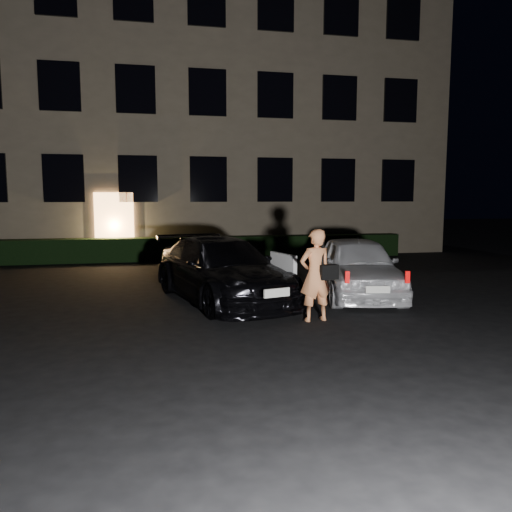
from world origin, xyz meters
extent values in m
plane|color=black|center=(0.00, 0.00, 0.00)|extent=(80.00, 80.00, 0.00)
cube|color=#736652|center=(0.00, 15.00, 6.00)|extent=(20.00, 8.00, 12.00)
cube|color=#FFAC5F|center=(-3.50, 10.94, 1.25)|extent=(1.40, 0.10, 2.50)
cube|color=black|center=(-5.20, 10.94, 3.00)|extent=(1.40, 0.10, 1.70)
cube|color=black|center=(-2.60, 10.94, 3.00)|extent=(1.40, 0.10, 1.70)
cube|color=black|center=(0.00, 10.94, 3.00)|extent=(1.40, 0.10, 1.70)
cube|color=black|center=(2.60, 10.94, 3.00)|extent=(1.40, 0.10, 1.70)
cube|color=black|center=(5.20, 10.94, 3.00)|extent=(1.40, 0.10, 1.70)
cube|color=black|center=(7.80, 10.94, 3.00)|extent=(1.40, 0.10, 1.70)
cube|color=black|center=(-5.20, 10.94, 6.20)|extent=(1.40, 0.10, 1.70)
cube|color=black|center=(-2.60, 10.94, 6.20)|extent=(1.40, 0.10, 1.70)
cube|color=black|center=(0.00, 10.94, 6.20)|extent=(1.40, 0.10, 1.70)
cube|color=black|center=(2.60, 10.94, 6.20)|extent=(1.40, 0.10, 1.70)
cube|color=black|center=(5.20, 10.94, 6.20)|extent=(1.40, 0.10, 1.70)
cube|color=black|center=(7.80, 10.94, 6.20)|extent=(1.40, 0.10, 1.70)
cube|color=black|center=(0.00, 10.94, 9.40)|extent=(1.40, 0.10, 1.70)
cube|color=black|center=(2.60, 10.94, 9.40)|extent=(1.40, 0.10, 1.70)
cube|color=black|center=(5.20, 10.94, 9.40)|extent=(1.40, 0.10, 1.70)
cube|color=black|center=(7.80, 10.94, 9.40)|extent=(1.40, 0.10, 1.70)
cube|color=black|center=(0.00, 10.50, 0.42)|extent=(15.00, 0.70, 0.85)
imported|color=black|center=(-0.60, 2.86, 0.71)|extent=(3.18, 5.22, 1.41)
cube|color=white|center=(0.66, 2.27, 0.87)|extent=(0.35, 1.00, 0.47)
cube|color=silver|center=(0.05, 0.43, 0.62)|extent=(0.51, 0.18, 0.16)
imported|color=silver|center=(2.57, 2.75, 0.71)|extent=(2.46, 4.40, 1.41)
cube|color=red|center=(1.60, 0.92, 0.77)|extent=(0.09, 0.07, 0.24)
cube|color=red|center=(2.76, 0.69, 0.77)|extent=(0.09, 0.07, 0.24)
cube|color=silver|center=(2.17, 0.75, 0.54)|extent=(0.47, 0.14, 0.14)
imported|color=#F19258|center=(0.86, 0.68, 0.87)|extent=(0.69, 0.51, 1.74)
cube|color=black|center=(1.09, 0.60, 0.94)|extent=(0.38, 0.21, 0.28)
cube|color=black|center=(0.97, 0.62, 1.33)|extent=(0.05, 0.06, 0.54)
camera|label=1|loc=(-2.10, -8.14, 2.32)|focal=35.00mm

